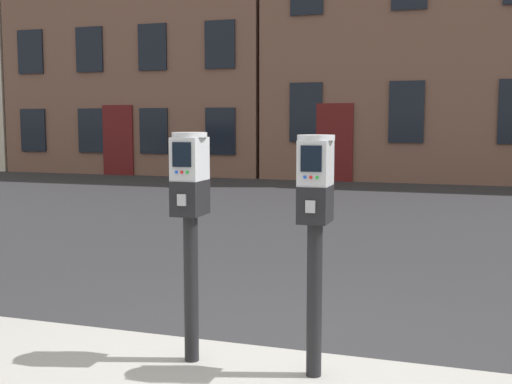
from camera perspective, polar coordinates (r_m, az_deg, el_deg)
name	(u,v)px	position (r m, az deg, el deg)	size (l,w,h in m)	color
ground_plane	(267,379)	(4.33, 0.99, -16.03)	(160.00, 160.00, 0.00)	#28282B
parking_meter_near_kerb	(190,205)	(4.02, -5.77, -1.14)	(0.22, 0.25, 1.43)	black
parking_meter_twin_adjacent	(315,212)	(3.77, 5.19, -1.72)	(0.22, 0.25, 1.42)	black
townhouse_brownstone	(165,24)	(22.90, -7.99, 14.30)	(8.43, 6.06, 9.72)	brown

